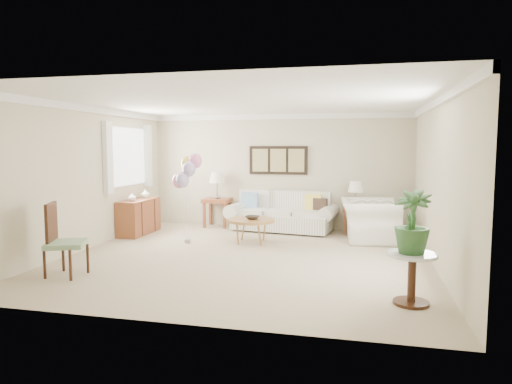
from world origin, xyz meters
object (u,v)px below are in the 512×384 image
sofa (282,215)px  coffee_table (251,221)px  accent_chair (61,238)px  armchair (369,220)px  balloon_cluster (187,171)px

sofa → coffee_table: sofa is taller
sofa → accent_chair: (-2.51, -4.23, 0.21)m
armchair → balloon_cluster: bearing=102.6°
coffee_table → balloon_cluster: size_ratio=0.53×
coffee_table → accent_chair: accent_chair is taller
coffee_table → accent_chair: 3.55m
sofa → armchair: (1.86, -0.68, 0.06)m
accent_chair → armchair: bearing=39.0°
coffee_table → armchair: size_ratio=0.74×
sofa → accent_chair: bearing=-120.7°
balloon_cluster → sofa: bearing=47.9°
armchair → balloon_cluster: 3.71m
coffee_table → balloon_cluster: bearing=-164.1°
coffee_table → sofa: bearing=74.9°
accent_chair → balloon_cluster: (0.95, 2.50, 0.85)m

